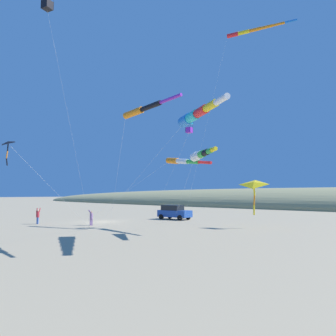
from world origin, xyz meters
name	(u,v)px	position (x,y,z in m)	size (l,w,h in m)	color
ground_plane	(101,222)	(0.00, 0.00, 0.00)	(600.00, 600.00, 0.00)	tan
dune_ridge_grassy	(294,207)	(55.00, 0.00, 0.00)	(28.00, 240.00, 9.46)	#938E60
parked_car	(174,212)	(8.57, -3.80, 0.95)	(2.48, 4.49, 1.85)	#1E479E
cooler_box	(184,217)	(11.02, -3.43, 0.21)	(0.62, 0.42, 0.42)	black
person_adult_flyer	(38,215)	(-6.44, 2.59, 0.94)	(0.61, 0.62, 1.73)	#335199
person_child_green_jacket	(91,217)	(-3.23, -2.94, 0.88)	(0.55, 0.47, 1.61)	#8E6B9E
kite_windsock_long_streamer_right	(182,161)	(0.14, -12.61, 6.30)	(4.21, 15.49, 6.84)	orange
kite_box_blue_topmost	(189,126)	(2.64, -11.44, 10.16)	(4.92, 10.80, 10.90)	#1EB7C6
kite_windsock_black_fish_shape	(195,115)	(-3.92, -17.61, 9.10)	(5.29, 20.66, 9.58)	blue
kite_delta_magenta_far_left	(254,185)	(6.20, -16.59, 4.17)	(2.24, 12.66, 4.74)	yellow
kite_delta_checkered_midright	(9,144)	(-15.40, -13.40, 6.08)	(10.89, 8.20, 6.35)	black
kite_windsock_yellow_midlevel	(251,31)	(8.79, -15.24, 21.17)	(3.08, 13.24, 21.48)	red
kite_windsock_purple_drifting	(201,154)	(-1.40, -16.12, 6.51)	(11.02, 14.46, 6.85)	white
kite_windsock_red_high_left	(142,110)	(-8.53, -16.95, 8.73)	(7.41, 16.73, 9.03)	orange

